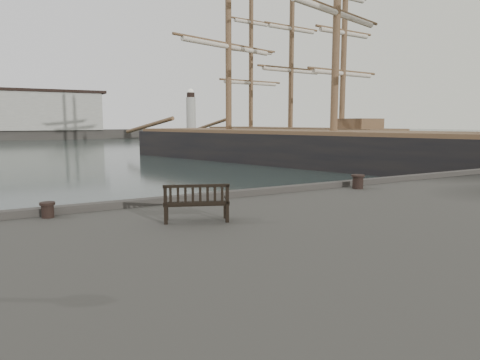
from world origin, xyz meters
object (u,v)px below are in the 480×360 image
(bench, at_px, (196,210))
(tall_ship_main, at_px, (333,156))
(bollard_left, at_px, (48,210))
(tall_ship_far, at_px, (290,144))
(bollard_right, at_px, (358,182))

(bench, xyz_separation_m, tall_ship_main, (21.42, 19.88, -0.98))
(bench, distance_m, bollard_left, 3.49)
(tall_ship_main, height_order, tall_ship_far, tall_ship_main)
(bollard_right, relative_size, tall_ship_main, 0.01)
(bollard_left, relative_size, tall_ship_main, 0.01)
(tall_ship_main, bearing_deg, bollard_right, -147.26)
(bollard_left, distance_m, tall_ship_main, 30.14)
(bollard_right, relative_size, tall_ship_far, 0.01)
(bench, relative_size, tall_ship_main, 0.03)
(bollard_left, relative_size, tall_ship_far, 0.01)
(bollard_right, bearing_deg, bench, -165.04)
(bollard_left, distance_m, tall_ship_far, 48.80)
(bench, bearing_deg, tall_ship_main, 64.26)
(tall_ship_far, bearing_deg, bollard_left, -137.76)
(bollard_left, relative_size, bollard_right, 0.78)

